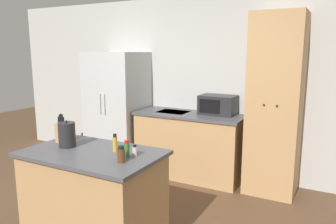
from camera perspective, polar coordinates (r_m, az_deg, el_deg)
wall_back at (r=4.94m, az=5.52°, el=4.58°), size 7.20×0.06×2.60m
refrigerator at (r=5.27m, az=-8.74°, el=0.47°), size 0.84×0.75×1.80m
back_counter at (r=4.79m, az=3.81°, el=-5.71°), size 1.57×0.65×0.94m
pantry_cabinet at (r=4.33m, az=18.12°, el=1.09°), size 0.63×0.60×2.28m
kitchen_island at (r=3.22m, az=-12.75°, el=-14.54°), size 1.26×0.78×0.92m
microwave at (r=4.63m, az=8.67°, el=1.24°), size 0.49×0.35×0.27m
knife_block at (r=3.40m, az=-17.96°, el=-3.37°), size 0.11×0.08×0.29m
spice_bottle_tall_dark at (r=2.82m, az=-7.19°, el=-6.49°), size 0.05×0.05×0.15m
spice_bottle_short_red at (r=2.85m, az=-5.81°, el=-6.76°), size 0.04×0.04×0.10m
spice_bottle_amber_oil at (r=2.99m, az=-9.21°, el=-5.41°), size 0.04×0.04×0.16m
spice_bottle_green_herb at (r=2.71m, az=-8.14°, el=-7.36°), size 0.06×0.06×0.14m
kettle at (r=3.23m, az=-17.19°, el=-3.80°), size 0.16×0.16×0.26m
fire_extinguisher at (r=5.68m, az=-14.48°, el=-6.15°), size 0.12×0.12×0.48m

